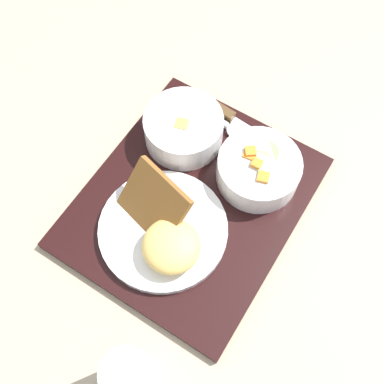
% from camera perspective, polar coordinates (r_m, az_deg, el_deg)
% --- Properties ---
extents(ground_plane, '(4.00, 4.00, 0.00)m').
position_cam_1_polar(ground_plane, '(0.79, -0.00, -1.38)').
color(ground_plane, tan).
extents(serving_tray, '(0.42, 0.37, 0.01)m').
position_cam_1_polar(serving_tray, '(0.79, -0.00, -1.17)').
color(serving_tray, black).
rests_on(serving_tray, ground_plane).
extents(bowl_salad, '(0.13, 0.13, 0.06)m').
position_cam_1_polar(bowl_salad, '(0.78, 7.93, 2.77)').
color(bowl_salad, white).
rests_on(bowl_salad, serving_tray).
extents(bowl_soup, '(0.13, 0.13, 0.06)m').
position_cam_1_polar(bowl_soup, '(0.81, -1.01, 7.68)').
color(bowl_soup, white).
rests_on(bowl_soup, serving_tray).
extents(plate_main, '(0.20, 0.20, 0.09)m').
position_cam_1_polar(plate_main, '(0.74, -3.34, -4.69)').
color(plate_main, white).
rests_on(plate_main, serving_tray).
extents(knife, '(0.02, 0.20, 0.02)m').
position_cam_1_polar(knife, '(0.86, 3.90, 9.28)').
color(knife, silver).
rests_on(knife, serving_tray).
extents(spoon, '(0.04, 0.15, 0.01)m').
position_cam_1_polar(spoon, '(0.84, 4.96, 7.41)').
color(spoon, silver).
rests_on(spoon, serving_tray).
extents(glass_water, '(0.07, 0.07, 0.12)m').
position_cam_1_polar(glass_water, '(0.68, -7.22, -21.07)').
color(glass_water, silver).
rests_on(glass_water, ground_plane).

